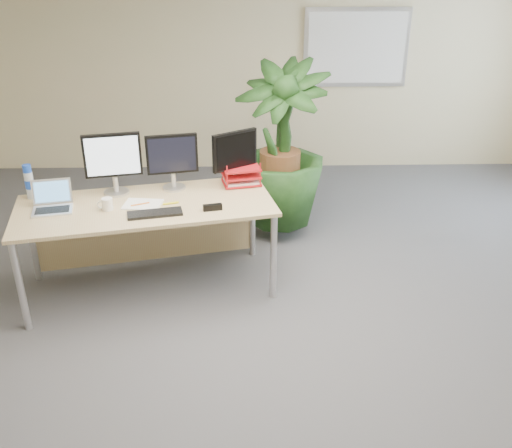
{
  "coord_description": "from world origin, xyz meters",
  "views": [
    {
      "loc": [
        -0.23,
        -3.29,
        2.65
      ],
      "look_at": [
        -0.14,
        0.35,
        0.89
      ],
      "focal_mm": 40.0,
      "sensor_mm": 36.0,
      "label": 1
    }
  ],
  "objects_px": {
    "floor_plant": "(280,164)",
    "monitor_right": "(172,158)",
    "laptop": "(52,202)",
    "desk": "(146,217)",
    "monitor_left": "(113,160)"
  },
  "relations": [
    {
      "from": "monitor_left",
      "to": "monitor_right",
      "type": "bearing_deg",
      "value": 10.97
    },
    {
      "from": "desk",
      "to": "laptop",
      "type": "distance_m",
      "value": 0.75
    },
    {
      "from": "desk",
      "to": "monitor_left",
      "type": "xyz_separation_m",
      "value": [
        -0.25,
        0.12,
        0.47
      ]
    },
    {
      "from": "floor_plant",
      "to": "laptop",
      "type": "xyz_separation_m",
      "value": [
        -1.88,
        -1.1,
        0.1
      ]
    },
    {
      "from": "floor_plant",
      "to": "laptop",
      "type": "relative_size",
      "value": 4.27
    },
    {
      "from": "laptop",
      "to": "floor_plant",
      "type": "bearing_deg",
      "value": 30.36
    },
    {
      "from": "desk",
      "to": "laptop",
      "type": "bearing_deg",
      "value": -165.45
    },
    {
      "from": "floor_plant",
      "to": "laptop",
      "type": "bearing_deg",
      "value": -149.64
    },
    {
      "from": "floor_plant",
      "to": "monitor_left",
      "type": "bearing_deg",
      "value": -150.78
    },
    {
      "from": "monitor_left",
      "to": "laptop",
      "type": "xyz_separation_m",
      "value": [
        -0.45,
        -0.3,
        -0.24
      ]
    },
    {
      "from": "floor_plant",
      "to": "monitor_left",
      "type": "xyz_separation_m",
      "value": [
        -1.43,
        -0.8,
        0.34
      ]
    },
    {
      "from": "desk",
      "to": "monitor_left",
      "type": "bearing_deg",
      "value": 154.72
    },
    {
      "from": "desk",
      "to": "floor_plant",
      "type": "bearing_deg",
      "value": 37.87
    },
    {
      "from": "laptop",
      "to": "desk",
      "type": "bearing_deg",
      "value": 14.55
    },
    {
      "from": "floor_plant",
      "to": "monitor_right",
      "type": "distance_m",
      "value": 1.23
    }
  ]
}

